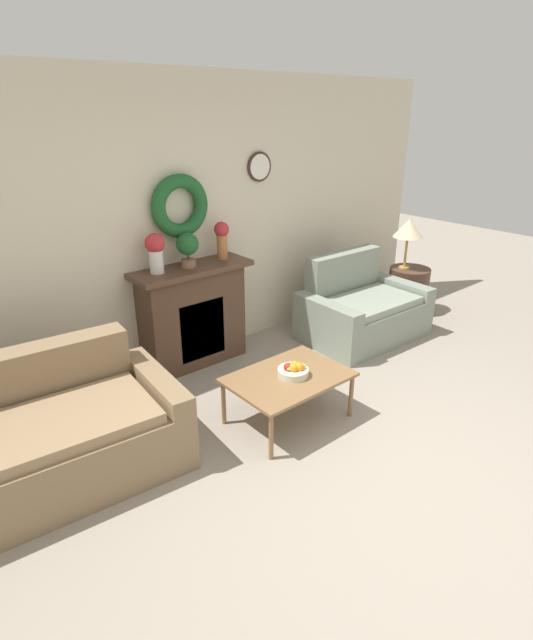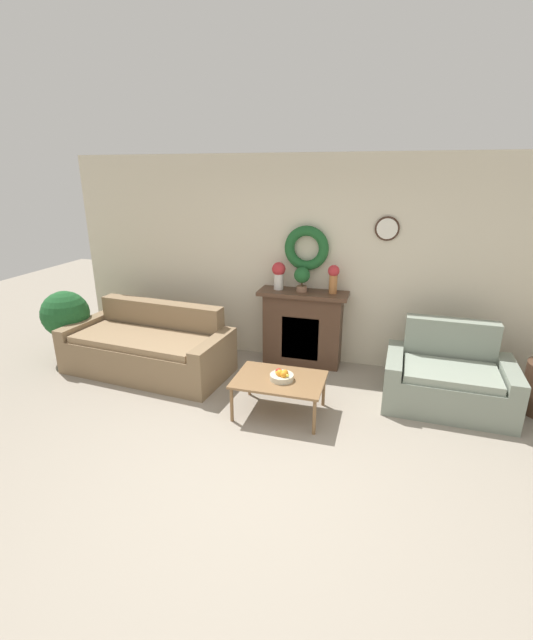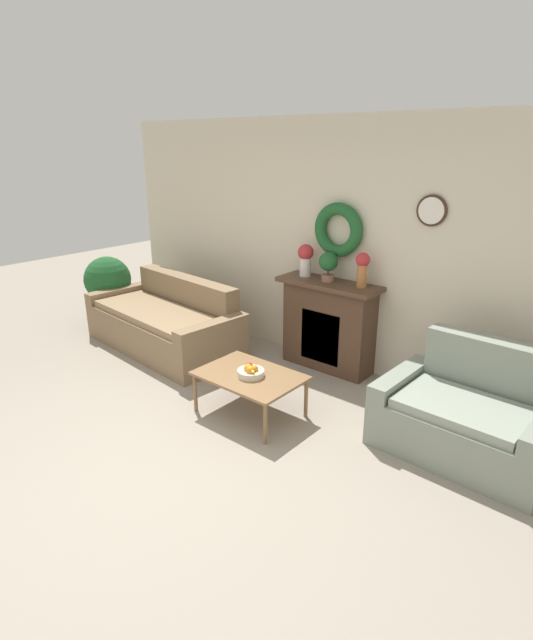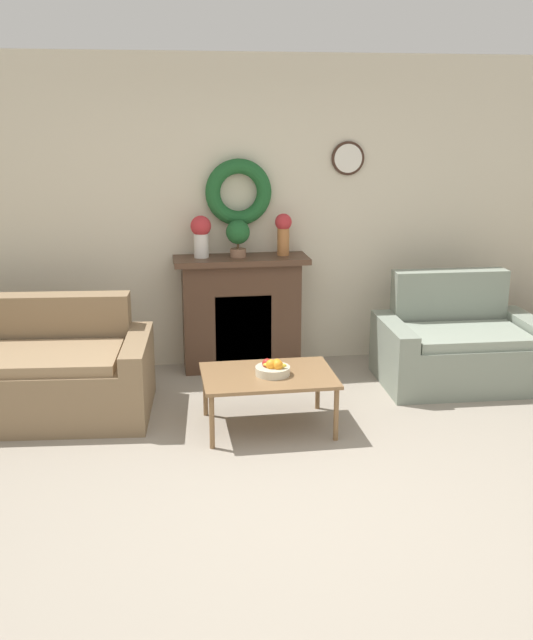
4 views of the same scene
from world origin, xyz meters
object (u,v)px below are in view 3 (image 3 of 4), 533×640
object	(u,v)px
fireplace	(328,325)
potted_plant_floor_by_couch	(108,281)
fruit_bowl	(251,371)
coffee_table	(250,378)
potted_plant_on_mantel	(328,264)
vase_on_mantel_left	(306,258)
vase_on_mantel_right	(362,267)
couch_left	(166,324)
loveseat_right	(467,417)

from	to	relation	value
fireplace	potted_plant_floor_by_couch	size ratio (longest dim) A/B	1.21
fruit_bowl	fireplace	bearing A→B (deg)	92.54
fruit_bowl	potted_plant_floor_by_couch	world-z (taller)	potted_plant_floor_by_couch
fireplace	fruit_bowl	xyz separation A→B (m)	(0.06, -1.37, -0.05)
coffee_table	potted_plant_on_mantel	xyz separation A→B (m)	(-0.05, 1.33, 0.83)
coffee_table	vase_on_mantel_left	distance (m)	1.64
vase_on_mantel_right	potted_plant_floor_by_couch	size ratio (longest dim) A/B	0.38
couch_left	loveseat_right	xyz separation A→B (m)	(3.64, 0.16, -0.01)
potted_plant_floor_by_couch	fireplace	bearing A→B (deg)	13.07
loveseat_right	vase_on_mantel_right	bearing A→B (deg)	157.39
loveseat_right	coffee_table	world-z (taller)	loveseat_right
fireplace	vase_on_mantel_left	distance (m)	0.78
potted_plant_on_mantel	couch_left	bearing A→B (deg)	-157.22
vase_on_mantel_right	loveseat_right	bearing A→B (deg)	-24.51
coffee_table	potted_plant_on_mantel	distance (m)	1.57
fireplace	loveseat_right	size ratio (longest dim) A/B	0.85
coffee_table	vase_on_mantel_right	world-z (taller)	vase_on_mantel_right
loveseat_right	potted_plant_on_mantel	distance (m)	2.10
couch_left	loveseat_right	distance (m)	3.64
couch_left	potted_plant_on_mantel	xyz separation A→B (m)	(1.84, 0.77, 0.90)
potted_plant_floor_by_couch	coffee_table	bearing A→B (deg)	-10.96
couch_left	potted_plant_floor_by_couch	size ratio (longest dim) A/B	2.29
couch_left	vase_on_mantel_right	world-z (taller)	vase_on_mantel_right
loveseat_right	vase_on_mantel_left	distance (m)	2.39
fireplace	potted_plant_on_mantel	size ratio (longest dim) A/B	3.63
vase_on_mantel_left	potted_plant_on_mantel	world-z (taller)	vase_on_mantel_left
vase_on_mantel_left	potted_plant_floor_by_couch	distance (m)	2.97
couch_left	fruit_bowl	distance (m)	2.02
couch_left	vase_on_mantel_right	size ratio (longest dim) A/B	6.05
fireplace	fruit_bowl	world-z (taller)	fireplace
vase_on_mantel_right	potted_plant_floor_by_couch	world-z (taller)	vase_on_mantel_right
fruit_bowl	potted_plant_floor_by_couch	bearing A→B (deg)	168.74
fireplace	vase_on_mantel_right	xyz separation A→B (m)	(0.37, 0.01, 0.71)
loveseat_right	couch_left	bearing A→B (deg)	-175.66
coffee_table	fruit_bowl	distance (m)	0.09
couch_left	vase_on_mantel_left	size ratio (longest dim) A/B	6.11
fireplace	vase_on_mantel_right	world-z (taller)	vase_on_mantel_right
potted_plant_on_mantel	potted_plant_floor_by_couch	bearing A→B (deg)	-167.08
loveseat_right	fruit_bowl	bearing A→B (deg)	-154.82
fireplace	potted_plant_on_mantel	world-z (taller)	potted_plant_on_mantel
couch_left	potted_plant_on_mantel	bearing A→B (deg)	27.83
couch_left	vase_on_mantel_left	distance (m)	1.95
vase_on_mantel_right	vase_on_mantel_left	bearing A→B (deg)	180.00
vase_on_mantel_right	potted_plant_on_mantel	world-z (taller)	vase_on_mantel_right
couch_left	fireplace	bearing A→B (deg)	27.94
fireplace	loveseat_right	distance (m)	1.89
vase_on_mantel_right	potted_plant_floor_by_couch	xyz separation A→B (m)	(-3.52, -0.74, -0.61)
coffee_table	potted_plant_on_mantel	world-z (taller)	potted_plant_on_mantel
loveseat_right	fruit_bowl	size ratio (longest dim) A/B	5.48
vase_on_mantel_right	potted_plant_on_mantel	bearing A→B (deg)	-177.12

